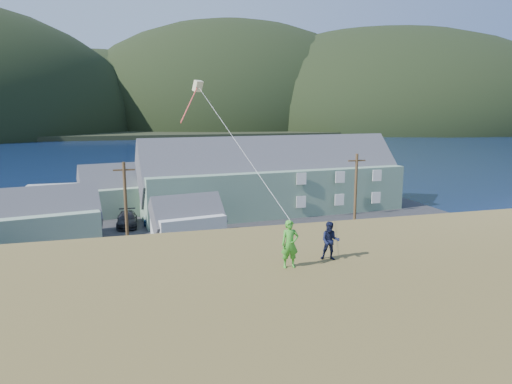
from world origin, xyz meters
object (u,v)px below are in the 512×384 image
(lodge, at_px, (273,177))
(kite_flyer_navy, at_px, (330,241))
(wharf, at_px, (110,191))
(shed_white, at_px, (188,220))
(shed_palegreen_far, at_px, (128,190))
(kite_flyer_green, at_px, (290,244))
(shed_palegreen_near, at_px, (50,218))

(lodge, xyz_separation_m, kite_flyer_navy, (-10.11, -38.98, 3.46))
(wharf, distance_m, shed_white, 30.76)
(shed_white, height_order, kite_flyer_navy, kite_flyer_navy)
(shed_white, bearing_deg, wharf, 96.43)
(lodge, bearing_deg, kite_flyer_navy, -109.25)
(lodge, relative_size, kite_flyer_navy, 22.34)
(wharf, xyz_separation_m, kite_flyer_navy, (10.65, -58.21, 7.51))
(shed_palegreen_far, distance_m, kite_flyer_navy, 44.32)
(shed_palegreen_far, relative_size, kite_flyer_green, 6.98)
(shed_palegreen_near, xyz_separation_m, shed_palegreen_far, (7.36, 11.70, 0.39))
(kite_flyer_navy, bearing_deg, kite_flyer_green, -142.96)
(shed_white, xyz_separation_m, kite_flyer_navy, (2.06, -28.72, 5.80))
(shed_palegreen_near, bearing_deg, kite_flyer_green, -78.04)
(lodge, relative_size, shed_palegreen_far, 2.71)
(wharf, xyz_separation_m, kite_flyer_green, (8.85, -58.61, 7.64))
(shed_palegreen_near, distance_m, shed_white, 13.40)
(wharf, distance_m, lodge, 28.59)
(kite_flyer_green, xyz_separation_m, kite_flyer_navy, (1.80, 0.40, -0.14))
(shed_palegreen_far, distance_m, kite_flyer_green, 44.45)
(kite_flyer_navy, bearing_deg, lodge, 99.97)
(kite_flyer_green, relative_size, kite_flyer_navy, 1.18)
(shed_palegreen_near, distance_m, kite_flyer_green, 35.15)
(shed_white, distance_m, kite_flyer_green, 29.72)
(lodge, bearing_deg, shed_palegreen_near, -168.52)
(shed_white, distance_m, kite_flyer_navy, 29.37)
(shed_palegreen_near, relative_size, kite_flyer_green, 5.70)
(shed_palegreen_near, bearing_deg, shed_palegreen_far, 47.21)
(lodge, xyz_separation_m, shed_white, (-12.16, -10.26, -2.34))
(shed_palegreen_near, height_order, shed_white, shed_palegreen_near)
(shed_palegreen_near, height_order, kite_flyer_green, kite_flyer_green)
(kite_flyer_navy, bearing_deg, shed_white, 118.61)
(shed_palegreen_far, bearing_deg, shed_palegreen_near, -133.73)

